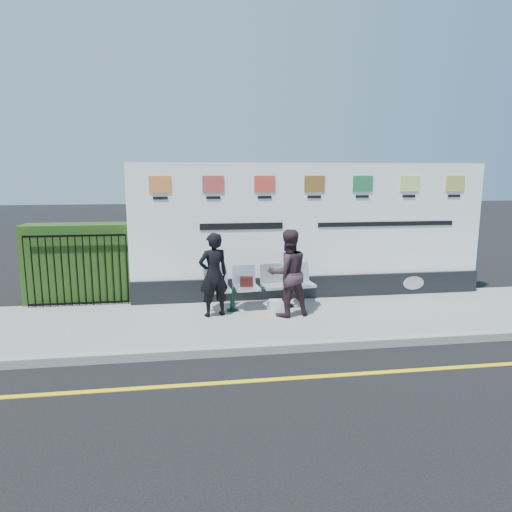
{
  "coord_description": "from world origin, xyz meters",
  "views": [
    {
      "loc": [
        -2.22,
        -5.96,
        2.88
      ],
      "look_at": [
        -0.9,
        2.99,
        1.25
      ],
      "focal_mm": 32.0,
      "sensor_mm": 36.0,
      "label": 1
    }
  ],
  "objects_px": {
    "billboard": "(312,240)",
    "woman_left": "(213,275)",
    "woman_right": "(288,273)",
    "bench": "(261,297)"
  },
  "relations": [
    {
      "from": "billboard",
      "to": "woman_left",
      "type": "height_order",
      "value": "billboard"
    },
    {
      "from": "billboard",
      "to": "woman_right",
      "type": "distance_m",
      "value": 1.61
    },
    {
      "from": "woman_right",
      "to": "billboard",
      "type": "bearing_deg",
      "value": -133.65
    },
    {
      "from": "billboard",
      "to": "woman_left",
      "type": "bearing_deg",
      "value": -154.02
    },
    {
      "from": "billboard",
      "to": "bench",
      "type": "bearing_deg",
      "value": -149.14
    },
    {
      "from": "woman_left",
      "to": "woman_right",
      "type": "distance_m",
      "value": 1.45
    },
    {
      "from": "woman_right",
      "to": "bench",
      "type": "bearing_deg",
      "value": -60.43
    },
    {
      "from": "billboard",
      "to": "woman_left",
      "type": "relative_size",
      "value": 4.84
    },
    {
      "from": "billboard",
      "to": "woman_left",
      "type": "distance_m",
      "value": 2.57
    },
    {
      "from": "woman_left",
      "to": "woman_right",
      "type": "bearing_deg",
      "value": 154.32
    }
  ]
}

